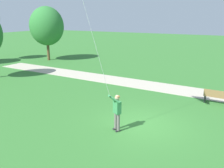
% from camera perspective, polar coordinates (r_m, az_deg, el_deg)
% --- Properties ---
extents(ground_plane, '(120.00, 120.00, 0.00)m').
position_cam_1_polar(ground_plane, '(12.44, 7.23, -9.28)').
color(ground_plane, '#33702D').
extents(walkway_path, '(4.43, 32.09, 0.02)m').
position_cam_1_polar(walkway_path, '(19.10, 8.68, -0.35)').
color(walkway_path, '#B7AD99').
rests_on(walkway_path, ground).
extents(person_kite_flyer, '(0.62, 0.54, 1.83)m').
position_cam_1_polar(person_kite_flyer, '(11.36, 1.08, -5.87)').
color(person_kite_flyer, '#232328').
rests_on(person_kite_flyer, ground).
extents(park_bench_near_walkway, '(0.53, 1.52, 0.88)m').
position_cam_1_polar(park_bench_near_walkway, '(16.19, 22.98, -2.52)').
color(park_bench_near_walkway, olive).
rests_on(park_bench_near_walkway, ground).
extents(tree_treeline_center, '(3.63, 4.09, 6.17)m').
position_cam_1_polar(tree_treeline_center, '(30.20, -14.82, 12.76)').
color(tree_treeline_center, brown).
rests_on(tree_treeline_center, ground).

